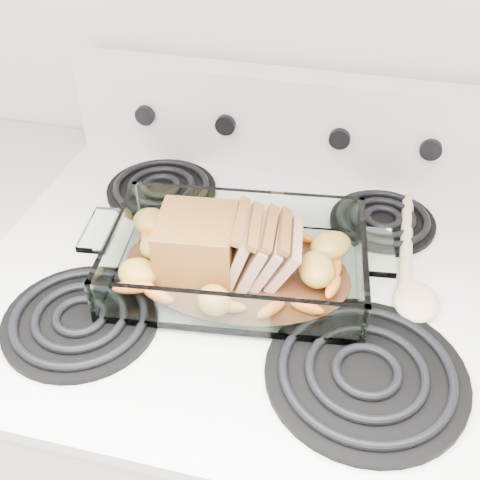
# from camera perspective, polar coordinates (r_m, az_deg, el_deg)

# --- Properties ---
(electric_range) EXTENTS (0.78, 0.70, 1.12)m
(electric_range) POSITION_cam_1_polar(r_m,az_deg,el_deg) (1.25, 0.45, -18.40)
(electric_range) COLOR white
(electric_range) RESTS_ON ground
(baking_dish) EXTENTS (0.36, 0.24, 0.07)m
(baking_dish) POSITION_cam_1_polar(r_m,az_deg,el_deg) (0.86, -0.32, -2.32)
(baking_dish) COLOR white
(baking_dish) RESTS_ON electric_range
(pork_roast) EXTENTS (0.20, 0.11, 0.09)m
(pork_roast) POSITION_cam_1_polar(r_m,az_deg,el_deg) (0.85, -2.21, -0.43)
(pork_roast) COLOR brown
(pork_roast) RESTS_ON baking_dish
(roast_vegetables) EXTENTS (0.33, 0.18, 0.04)m
(roast_vegetables) POSITION_cam_1_polar(r_m,az_deg,el_deg) (0.88, -0.02, -0.53)
(roast_vegetables) COLOR orange
(roast_vegetables) RESTS_ON baking_dish
(wooden_spoon) EXTENTS (0.06, 0.29, 0.02)m
(wooden_spoon) POSITION_cam_1_polar(r_m,az_deg,el_deg) (0.91, 15.95, -2.99)
(wooden_spoon) COLOR beige
(wooden_spoon) RESTS_ON electric_range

